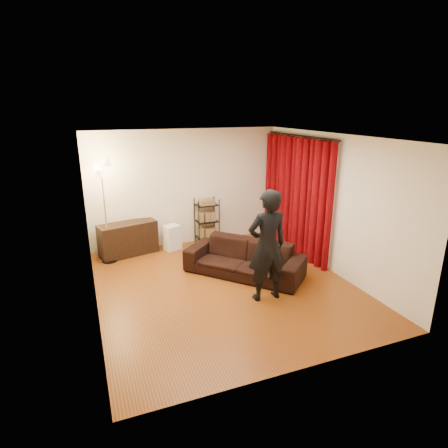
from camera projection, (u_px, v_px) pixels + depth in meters
name	position (u px, v px, depth m)	size (l,w,h in m)	color
floor	(225.00, 286.00, 6.94)	(5.00, 5.00, 0.00)	brown
ceiling	(225.00, 137.00, 6.12)	(5.00, 5.00, 0.00)	white
wall_back	(186.00, 188.00, 8.75)	(5.00, 5.00, 0.00)	white
wall_front	(304.00, 272.00, 4.31)	(5.00, 5.00, 0.00)	white
wall_left	(89.00, 231.00, 5.75)	(5.00, 5.00, 0.00)	white
wall_right	(332.00, 204.00, 7.31)	(5.00, 5.00, 0.00)	white
curtain_rod	(300.00, 136.00, 7.90)	(0.04, 0.04, 2.65)	black
curtain	(296.00, 196.00, 8.29)	(0.22, 2.65, 2.55)	#6B0406
sofa	(244.00, 259.00, 7.30)	(2.28, 0.89, 0.67)	black
person	(267.00, 246.00, 6.21)	(0.70, 0.46, 1.93)	black
media_cabinet	(128.00, 239.00, 8.30)	(1.25, 0.47, 0.73)	black
storage_boxes	(172.00, 238.00, 8.59)	(0.35, 0.28, 0.59)	silver
wire_shelf	(207.00, 221.00, 8.94)	(0.50, 0.35, 1.10)	black
floor_lamp	(105.00, 213.00, 7.71)	(0.39, 0.39, 2.16)	silver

